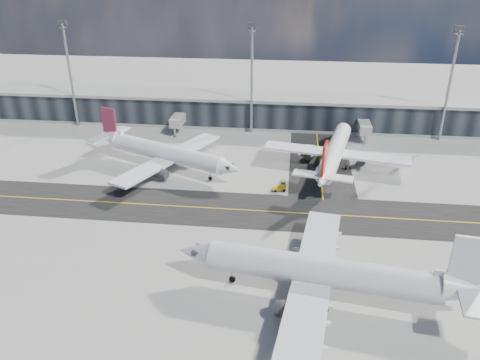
{
  "coord_description": "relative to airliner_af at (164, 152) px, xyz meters",
  "views": [
    {
      "loc": [
        11.07,
        -73.8,
        43.52
      ],
      "look_at": [
        1.7,
        6.71,
        5.0
      ],
      "focal_mm": 35.0,
      "sensor_mm": 36.0,
      "label": 1
    }
  ],
  "objects": [
    {
      "name": "ground",
      "position": [
        17.3,
        -21.45,
        -3.89
      ],
      "size": [
        300.0,
        300.0,
        0.0
      ],
      "primitive_type": "plane",
      "color": "gray",
      "rests_on": "ground"
    },
    {
      "name": "taxiway_lanes",
      "position": [
        21.22,
        -10.71,
        -3.88
      ],
      "size": [
        180.0,
        63.0,
        0.03
      ],
      "color": "black",
      "rests_on": "ground"
    },
    {
      "name": "terminal_concourse",
      "position": [
        17.34,
        33.49,
        0.2
      ],
      "size": [
        152.0,
        19.8,
        8.8
      ],
      "color": "black",
      "rests_on": "ground"
    },
    {
      "name": "floodlight_masts",
      "position": [
        17.3,
        26.55,
        11.71
      ],
      "size": [
        102.5,
        0.7,
        28.9
      ],
      "color": "gray",
      "rests_on": "ground"
    },
    {
      "name": "airliner_af",
      "position": [
        0.0,
        0.0,
        0.0
      ],
      "size": [
        37.97,
        32.77,
        11.79
      ],
      "rotation": [
        0.0,
        0.0,
        -1.99
      ],
      "color": "white",
      "rests_on": "ground"
    },
    {
      "name": "airliner_redtail",
      "position": [
        38.3,
        4.99,
        -0.04
      ],
      "size": [
        33.65,
        39.2,
        11.67
      ],
      "rotation": [
        0.0,
        0.0,
        -0.21
      ],
      "color": "white",
      "rests_on": "ground"
    },
    {
      "name": "airliner_near",
      "position": [
        34.04,
        -41.31,
        0.3
      ],
      "size": [
        42.82,
        36.63,
        12.68
      ],
      "rotation": [
        0.0,
        0.0,
        1.43
      ],
      "color": "silver",
      "rests_on": "ground"
    },
    {
      "name": "baggage_tug",
      "position": [
        26.69,
        -8.46,
        -3.05
      ],
      "size": [
        2.91,
        1.9,
        1.69
      ],
      "rotation": [
        0.0,
        0.0,
        -1.35
      ],
      "color": "#FFB30D",
      "rests_on": "ground"
    },
    {
      "name": "service_van",
      "position": [
        33.05,
        13.8,
        -3.15
      ],
      "size": [
        2.67,
        5.45,
        1.49
      ],
      "primitive_type": "imported",
      "rotation": [
        0.0,
        0.0,
        -0.04
      ],
      "color": "white",
      "rests_on": "ground"
    }
  ]
}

